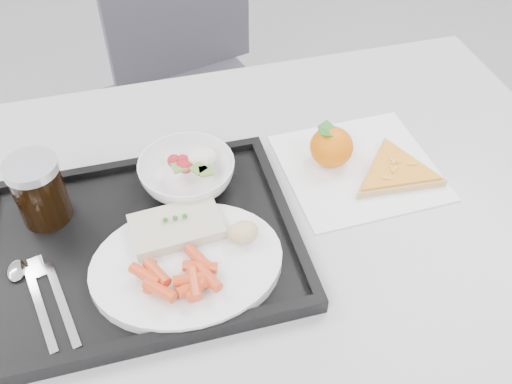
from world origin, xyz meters
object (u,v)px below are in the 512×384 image
(table, at_px, (239,242))
(tangerine, at_px, (331,147))
(tray, at_px, (143,245))
(cola_glass, at_px, (39,190))
(pizza_slice, at_px, (396,172))
(chair, at_px, (189,70))
(salad_bowl, at_px, (187,173))
(dinner_plate, at_px, (187,264))

(table, distance_m, tangerine, 0.22)
(tray, xyz_separation_m, cola_glass, (-0.13, 0.09, 0.06))
(tangerine, xyz_separation_m, pizza_slice, (0.09, -0.06, -0.02))
(chair, relative_size, pizza_slice, 3.84)
(chair, xyz_separation_m, cola_glass, (-0.32, -0.68, 0.28))
(table, bearing_deg, salad_bowl, 131.71)
(tray, distance_m, pizza_slice, 0.43)
(salad_bowl, bearing_deg, chair, 81.09)
(tray, bearing_deg, dinner_plate, -48.96)
(cola_glass, distance_m, tangerine, 0.47)
(dinner_plate, xyz_separation_m, tangerine, (0.28, 0.17, 0.01))
(table, bearing_deg, pizza_slice, 3.39)
(table, height_order, dinner_plate, dinner_plate)
(table, distance_m, chair, 0.76)
(tray, bearing_deg, tangerine, 17.88)
(chair, relative_size, dinner_plate, 3.44)
(chair, xyz_separation_m, tangerine, (0.14, -0.67, 0.25))
(table, distance_m, dinner_plate, 0.16)
(tray, height_order, pizza_slice, tray)
(chair, bearing_deg, pizza_slice, -72.23)
(pizza_slice, bearing_deg, table, -176.61)
(dinner_plate, xyz_separation_m, pizza_slice, (0.37, 0.11, -0.01))
(dinner_plate, height_order, salad_bowl, salad_bowl)
(cola_glass, xyz_separation_m, tangerine, (0.46, 0.02, -0.04))
(table, relative_size, salad_bowl, 7.89)
(chair, height_order, cola_glass, chair)
(pizza_slice, bearing_deg, chair, 107.77)
(tray, bearing_deg, salad_bowl, 49.70)
(dinner_plate, xyz_separation_m, salad_bowl, (0.03, 0.17, 0.01))
(table, height_order, pizza_slice, pizza_slice)
(cola_glass, distance_m, pizza_slice, 0.56)
(salad_bowl, height_order, tangerine, tangerine)
(cola_glass, bearing_deg, salad_bowl, 3.22)
(tray, xyz_separation_m, salad_bowl, (0.09, 0.10, 0.03))
(salad_bowl, distance_m, tangerine, 0.25)
(table, relative_size, cola_glass, 11.11)
(tray, distance_m, cola_glass, 0.17)
(chair, bearing_deg, salad_bowl, -98.91)
(table, distance_m, salad_bowl, 0.14)
(salad_bowl, distance_m, pizza_slice, 0.35)
(cola_glass, bearing_deg, pizza_slice, -4.55)
(table, height_order, salad_bowl, salad_bowl)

